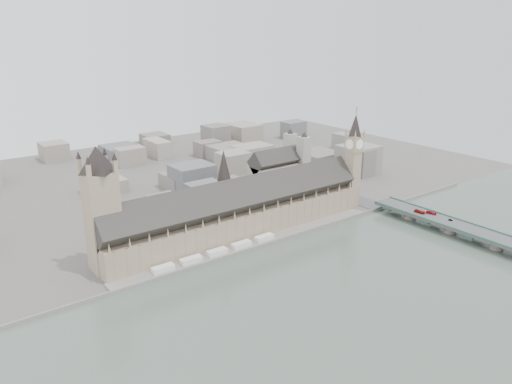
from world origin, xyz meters
TOP-DOWN VIEW (x-y plane):
  - ground at (0.00, 0.00)m, footprint 900.00×900.00m
  - river_thames at (0.00, -165.00)m, footprint 600.00×600.00m
  - embankment_wall at (0.00, -15.00)m, footprint 600.00×1.50m
  - river_terrace at (0.00, -7.50)m, footprint 270.00×15.00m
  - terrace_tents at (-40.00, -7.00)m, footprint 118.00×7.00m
  - palace_of_westminster at (0.00, 19.70)m, footprint 265.00×40.73m
  - elizabeth_tower at (138.00, 8.00)m, footprint 17.00×17.00m
  - victoria_tower at (-122.00, 26.00)m, footprint 30.00×30.00m
  - central_tower at (-10.00, 26.00)m, footprint 13.00×13.00m
  - westminster_bridge at (162.00, -87.50)m, footprint 25.00×325.00m
  - bridge_parapets at (162.00, -132.00)m, footprint 25.00×235.00m
  - westminster_abbey at (110.92, 95.00)m, footprint 68.00×36.00m
  - city_skyline_inland at (0.00, 245.00)m, footprint 720.00×360.00m
  - park_trees at (-10.00, 60.00)m, footprint 110.00×30.00m
  - red_bus_north at (158.91, -62.49)m, footprint 3.57×10.88m
  - red_bus_south at (165.51, -71.05)m, footprint 5.17×10.02m
  - car_silver at (165.47, -92.10)m, footprint 2.82×4.08m
  - car_approach at (166.88, 23.63)m, footprint 3.64×5.74m

SIDE VIEW (x-z plane):
  - ground at x=0.00m, z-range 0.00..0.00m
  - river_thames at x=0.00m, z-range 0.00..0.00m
  - river_terrace at x=0.00m, z-range 0.00..2.00m
  - embankment_wall at x=0.00m, z-range 0.00..3.00m
  - terrace_tents at x=-40.00m, z-range 2.00..6.00m
  - westminster_bridge at x=162.00m, z-range 0.00..10.25m
  - park_trees at x=-10.00m, z-range 0.00..15.00m
  - bridge_parapets at x=162.00m, z-range 10.25..11.40m
  - car_silver at x=165.47m, z-range 10.25..11.53m
  - car_approach at x=166.88m, z-range 10.25..11.80m
  - red_bus_south at x=165.51m, z-range 10.25..12.98m
  - red_bus_north at x=158.91m, z-range 10.25..13.22m
  - city_skyline_inland at x=0.00m, z-range 0.00..38.00m
  - palace_of_westminster at x=0.00m, z-range -5.02..50.43m
  - westminster_abbey at x=110.92m, z-range -6.92..57.08m
  - victoria_tower at x=-122.00m, z-range 5.20..105.20m
  - central_tower at x=-10.00m, z-range 33.92..81.92m
  - elizabeth_tower at x=138.00m, z-range 4.34..111.84m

